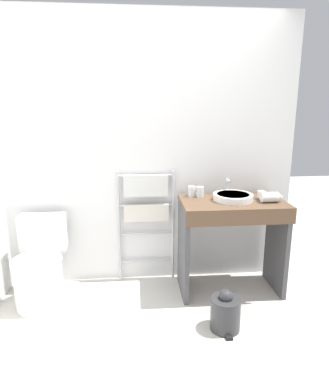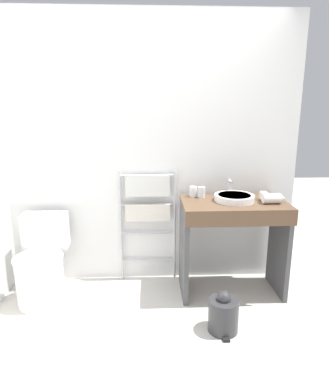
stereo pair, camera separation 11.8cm
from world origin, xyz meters
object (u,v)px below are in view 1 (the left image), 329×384
(towel_radiator, at_px, (146,205))
(sink_basin, at_px, (233,197))
(cup_near_wall, at_px, (192,191))
(hair_dryer, at_px, (270,197))
(trash_bin, at_px, (225,312))
(toilet, at_px, (40,270))
(cup_near_edge, at_px, (200,192))

(towel_radiator, height_order, sink_basin, towel_radiator)
(cup_near_wall, relative_size, hair_dryer, 0.47)
(cup_near_wall, distance_m, hair_dryer, 0.69)
(towel_radiator, bearing_deg, cup_near_wall, -9.83)
(towel_radiator, distance_m, trash_bin, 1.19)
(toilet, distance_m, sink_basin, 1.80)
(cup_near_edge, xyz_separation_m, trash_bin, (0.08, -0.72, -0.77))
(toilet, bearing_deg, sink_basin, 2.07)
(sink_basin, relative_size, cup_near_wall, 3.69)
(sink_basin, distance_m, cup_near_edge, 0.30)
(towel_radiator, xyz_separation_m, hair_dryer, (1.07, -0.32, 0.14))
(toilet, xyz_separation_m, hair_dryer, (2.01, -0.01, 0.61))
(cup_near_edge, bearing_deg, cup_near_wall, 154.09)
(towel_radiator, bearing_deg, sink_basin, -17.67)
(toilet, distance_m, cup_near_wall, 1.51)
(sink_basin, bearing_deg, toilet, -177.93)
(toilet, xyz_separation_m, cup_near_edge, (1.43, 0.20, 0.61))
(cup_near_edge, bearing_deg, trash_bin, -83.94)
(cup_near_wall, height_order, cup_near_edge, cup_near_edge)
(toilet, relative_size, cup_near_edge, 7.69)
(hair_dryer, bearing_deg, toilet, 179.59)
(sink_basin, bearing_deg, trash_bin, -108.04)
(towel_radiator, distance_m, cup_near_edge, 0.52)
(sink_basin, height_order, cup_near_wall, cup_near_wall)
(sink_basin, height_order, hair_dryer, hair_dryer)
(sink_basin, xyz_separation_m, hair_dryer, (0.31, -0.08, 0.01))
(cup_near_wall, relative_size, trash_bin, 0.28)
(sink_basin, xyz_separation_m, cup_near_wall, (-0.34, 0.17, 0.02))
(trash_bin, bearing_deg, cup_near_edge, 96.06)
(toilet, xyz_separation_m, towel_radiator, (0.94, 0.30, 0.47))
(cup_near_wall, distance_m, cup_near_edge, 0.08)
(trash_bin, bearing_deg, toilet, 160.67)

